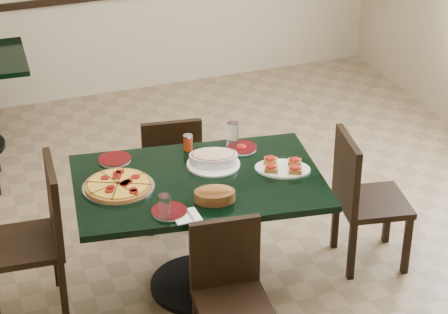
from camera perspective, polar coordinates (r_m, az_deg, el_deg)
name	(u,v)px	position (r m, az deg, el deg)	size (l,w,h in m)	color
floor	(216,255)	(5.64, -0.51, -6.45)	(5.50, 5.50, 0.00)	#7E6748
main_table	(199,207)	(5.05, -1.66, -3.27)	(1.52, 1.10, 0.75)	black
chair_far	(170,166)	(5.72, -3.52, -0.59)	(0.44, 0.44, 0.82)	black
chair_near	(229,288)	(4.62, 0.36, -8.52)	(0.42, 0.42, 0.81)	black
chair_right	(361,194)	(5.39, 8.96, -2.39)	(0.48, 0.48, 0.88)	black
chair_left	(37,231)	(5.03, -12.13, -4.76)	(0.47, 0.47, 0.93)	black
pepperoni_pizza	(118,185)	(4.90, -6.92, -1.86)	(0.41, 0.41, 0.04)	#B8B8BF
lasagna_casserole	(213,158)	(5.09, -0.70, -0.07)	(0.32, 0.31, 0.09)	silver
bread_basket	(215,194)	(4.74, -0.62, -2.45)	(0.26, 0.21, 0.10)	brown
bruschetta_platter	(283,166)	(5.06, 3.85, -0.61)	(0.39, 0.35, 0.05)	silver
side_plate_near	(169,211)	(4.66, -3.60, -3.55)	(0.19, 0.19, 0.02)	silver
side_plate_far_r	(241,148)	(5.28, 1.14, 0.62)	(0.19, 0.19, 0.03)	silver
side_plate_far_l	(115,159)	(5.19, -7.15, -0.15)	(0.19, 0.19, 0.02)	silver
napkin_setting	(187,216)	(4.63, -2.46, -3.86)	(0.14, 0.14, 0.01)	white
water_glass_a	(232,134)	(5.30, 0.56, 1.50)	(0.07, 0.07, 0.15)	silver
water_glass_b	(165,207)	(4.57, -3.91, -3.29)	(0.07, 0.07, 0.14)	silver
pepper_shaker	(188,142)	(5.26, -2.37, 0.97)	(0.06, 0.06, 0.10)	#B43A13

